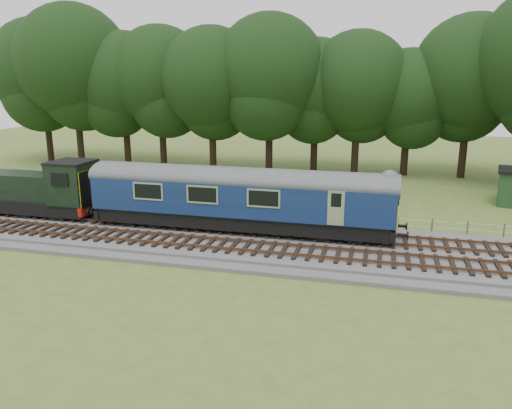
# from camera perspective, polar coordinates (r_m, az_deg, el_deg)

# --- Properties ---
(ground) EXTENTS (120.00, 120.00, 0.00)m
(ground) POSITION_cam_1_polar(r_m,az_deg,el_deg) (28.56, -0.30, -4.60)
(ground) COLOR #496C27
(ground) RESTS_ON ground
(ballast) EXTENTS (70.00, 7.00, 0.35)m
(ballast) POSITION_cam_1_polar(r_m,az_deg,el_deg) (28.51, -0.30, -4.26)
(ballast) COLOR #4C4C4F
(ballast) RESTS_ON ground
(track_north) EXTENTS (67.20, 2.40, 0.21)m
(track_north) POSITION_cam_1_polar(r_m,az_deg,el_deg) (29.72, 0.39, -2.98)
(track_north) COLOR black
(track_north) RESTS_ON ballast
(track_south) EXTENTS (67.20, 2.40, 0.21)m
(track_south) POSITION_cam_1_polar(r_m,az_deg,el_deg) (26.97, -1.17, -4.84)
(track_south) COLOR black
(track_south) RESTS_ON ballast
(fence) EXTENTS (64.00, 0.12, 1.00)m
(fence) POSITION_cam_1_polar(r_m,az_deg,el_deg) (32.73, 1.71, -2.10)
(fence) COLOR #6B6054
(fence) RESTS_ON ground
(tree_line) EXTENTS (70.00, 8.00, 18.00)m
(tree_line) POSITION_cam_1_polar(r_m,az_deg,el_deg) (49.48, 6.21, 3.53)
(tree_line) COLOR black
(tree_line) RESTS_ON ground
(dmu_railcar) EXTENTS (18.05, 2.86, 3.88)m
(dmu_railcar) POSITION_cam_1_polar(r_m,az_deg,el_deg) (29.44, -1.88, 1.26)
(dmu_railcar) COLOR black
(dmu_railcar) RESTS_ON ground
(shunter_loco) EXTENTS (8.92, 2.60, 3.38)m
(shunter_loco) POSITION_cam_1_polar(r_m,az_deg,el_deg) (35.99, -23.69, 1.45)
(shunter_loco) COLOR black
(shunter_loco) RESTS_ON ground
(worker) EXTENTS (0.59, 0.40, 1.59)m
(worker) POSITION_cam_1_polar(r_m,az_deg,el_deg) (32.59, -16.80, -0.70)
(worker) COLOR #FF570D
(worker) RESTS_ON ballast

